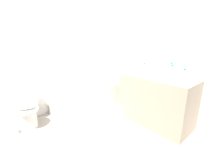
{
  "coord_description": "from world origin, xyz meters",
  "views": [
    {
      "loc": [
        -0.87,
        -1.59,
        1.41
      ],
      "look_at": [
        0.79,
        0.27,
        0.67
      ],
      "focal_mm": 23.54,
      "sensor_mm": 36.0,
      "label": 1
    }
  ],
  "objects": [
    {
      "name": "toilet",
      "position": [
        -0.45,
        1.01,
        0.34
      ],
      "size": [
        0.4,
        0.49,
        0.67
      ],
      "rotation": [
        0.0,
        0.0,
        -1.59
      ],
      "color": "white",
      "rests_on": "ground_plane"
    },
    {
      "name": "vanity_counter",
      "position": [
        1.28,
        -0.32,
        0.42
      ],
      "size": [
        0.6,
        1.22,
        0.84
      ],
      "primitive_type": "cube",
      "color": "tan",
      "rests_on": "ground_plane"
    },
    {
      "name": "sink_faucet",
      "position": [
        1.43,
        -0.22,
        0.87
      ],
      "size": [
        0.1,
        0.15,
        0.07
      ],
      "color": "silver",
      "rests_on": "vanity_counter"
    },
    {
      "name": "wall_back_tiled",
      "position": [
        0.0,
        1.34,
        1.21
      ],
      "size": [
        3.57,
        0.1,
        2.42
      ],
      "primitive_type": "cube",
      "color": "silver",
      "rests_on": "ground_plane"
    },
    {
      "name": "bath_mat",
      "position": [
        0.88,
        0.33,
        0.01
      ],
      "size": [
        0.55,
        0.37,
        0.01
      ],
      "primitive_type": "cube",
      "color": "white",
      "rests_on": "ground_plane"
    },
    {
      "name": "drinking_glass_0",
      "position": [
        1.33,
        -0.6,
        0.89
      ],
      "size": [
        0.07,
        0.07,
        0.1
      ],
      "primitive_type": "cylinder",
      "color": "white",
      "rests_on": "vanity_counter"
    },
    {
      "name": "bathtub",
      "position": [
        0.75,
        0.92,
        0.29
      ],
      "size": [
        1.56,
        0.74,
        1.27
      ],
      "color": "silver",
      "rests_on": "ground_plane"
    },
    {
      "name": "sink_basin",
      "position": [
        1.26,
        -0.22,
        0.86
      ],
      "size": [
        0.29,
        0.29,
        0.05
      ],
      "primitive_type": "cylinder",
      "color": "white",
      "rests_on": "vanity_counter"
    },
    {
      "name": "water_bottle_3",
      "position": [
        1.29,
        -0.74,
        0.93
      ],
      "size": [
        0.06,
        0.06,
        0.19
      ],
      "color": "silver",
      "rests_on": "vanity_counter"
    },
    {
      "name": "water_bottle_2",
      "position": [
        1.33,
        -0.01,
        0.93
      ],
      "size": [
        0.07,
        0.07,
        0.19
      ],
      "color": "silver",
      "rests_on": "vanity_counter"
    },
    {
      "name": "drinking_glass_1",
      "position": [
        1.31,
        0.1,
        0.88
      ],
      "size": [
        0.08,
        0.08,
        0.09
      ],
      "primitive_type": "cylinder",
      "color": "white",
      "rests_on": "vanity_counter"
    },
    {
      "name": "toilet_paper_roll",
      "position": [
        -0.69,
        0.91,
        0.05
      ],
      "size": [
        0.11,
        0.11,
        0.11
      ],
      "primitive_type": "cylinder",
      "color": "white",
      "rests_on": "ground_plane"
    },
    {
      "name": "ground_plane",
      "position": [
        0.0,
        0.0,
        0.0
      ],
      "size": [
        4.17,
        4.17,
        0.0
      ],
      "primitive_type": "plane",
      "color": "#9E9389"
    },
    {
      "name": "water_bottle_1",
      "position": [
        1.25,
        -0.57,
        0.95
      ],
      "size": [
        0.06,
        0.06,
        0.23
      ],
      "color": "silver",
      "rests_on": "vanity_counter"
    },
    {
      "name": "water_bottle_0",
      "position": [
        1.32,
        -0.52,
        0.96
      ],
      "size": [
        0.06,
        0.06,
        0.25
      ],
      "color": "silver",
      "rests_on": "vanity_counter"
    },
    {
      "name": "wall_right_mirror",
      "position": [
        1.63,
        0.0,
        1.21
      ],
      "size": [
        0.1,
        2.98,
        2.42
      ],
      "primitive_type": "cube",
      "color": "silver",
      "rests_on": "ground_plane"
    }
  ]
}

